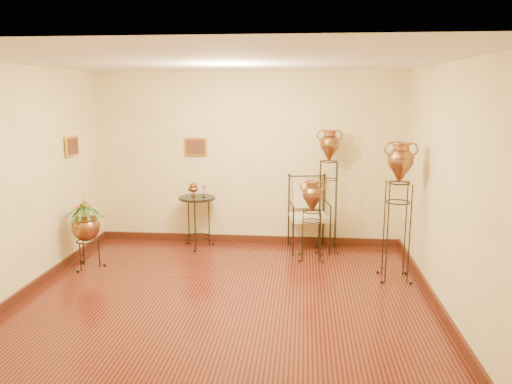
# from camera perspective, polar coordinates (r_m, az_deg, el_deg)

# --- Properties ---
(ground) EXTENTS (5.00, 5.00, 0.00)m
(ground) POSITION_cam_1_polar(r_m,az_deg,el_deg) (6.10, -3.60, -12.57)
(ground) COLOR maroon
(ground) RESTS_ON ground
(room_shell) EXTENTS (5.02, 5.02, 2.81)m
(room_shell) POSITION_cam_1_polar(r_m,az_deg,el_deg) (5.63, -3.87, 3.80)
(room_shell) COLOR #FEF2A3
(room_shell) RESTS_ON ground
(amphora_tall) EXTENTS (0.44, 0.44, 1.93)m
(amphora_tall) POSITION_cam_1_polar(r_m,az_deg,el_deg) (7.81, 8.25, 0.25)
(amphora_tall) COLOR black
(amphora_tall) RESTS_ON ground
(amphora_mid) EXTENTS (0.50, 0.50, 1.87)m
(amphora_mid) POSITION_cam_1_polar(r_m,az_deg,el_deg) (6.81, 15.89, -2.06)
(amphora_mid) COLOR black
(amphora_mid) RESTS_ON ground
(amphora_short) EXTENTS (0.43, 0.43, 1.22)m
(amphora_short) POSITION_cam_1_polar(r_m,az_deg,el_deg) (7.48, 6.38, -3.17)
(amphora_short) COLOR black
(amphora_short) RESTS_ON ground
(planter_urn) EXTENTS (0.71, 0.71, 1.14)m
(planter_urn) POSITION_cam_1_polar(r_m,az_deg,el_deg) (7.47, -18.89, -3.52)
(planter_urn) COLOR black
(planter_urn) RESTS_ON ground
(armchair) EXTENTS (0.75, 0.72, 1.18)m
(armchair) POSITION_cam_1_polar(r_m,az_deg,el_deg) (7.88, 6.08, -2.54)
(armchair) COLOR black
(armchair) RESTS_ON ground
(side_table) EXTENTS (0.58, 0.58, 1.05)m
(side_table) POSITION_cam_1_polar(r_m,az_deg,el_deg) (8.10, -6.70, -3.31)
(side_table) COLOR black
(side_table) RESTS_ON ground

